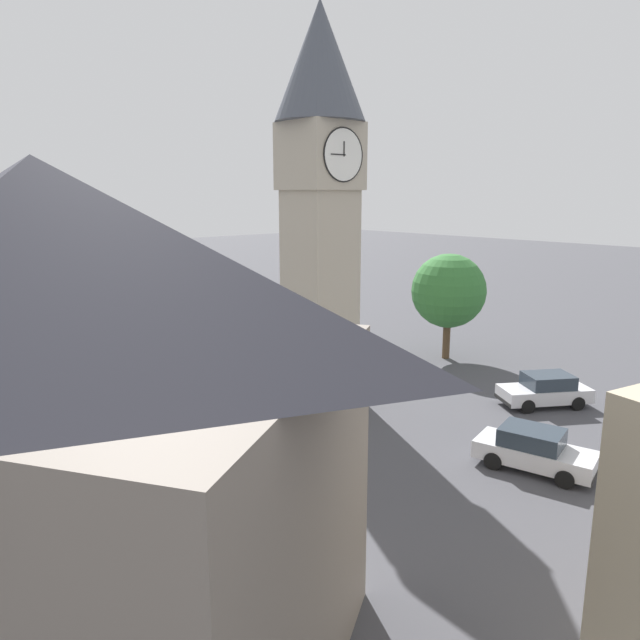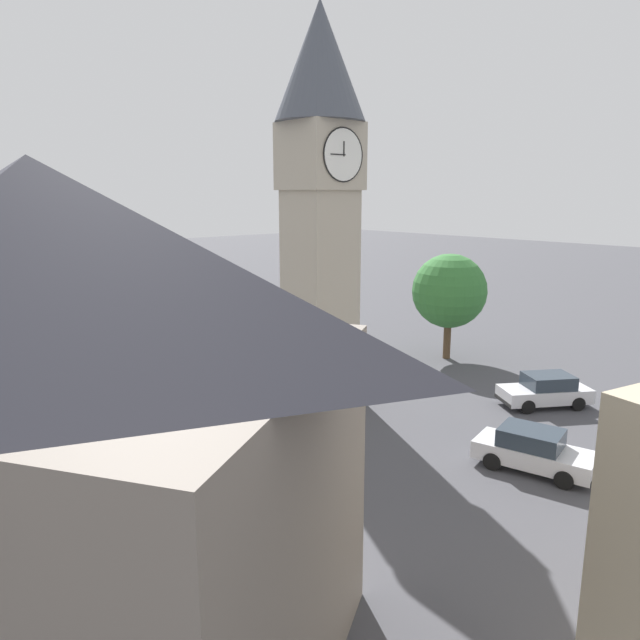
{
  "view_description": "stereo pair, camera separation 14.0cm",
  "coord_description": "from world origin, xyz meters",
  "px_view_note": "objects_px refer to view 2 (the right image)",
  "views": [
    {
      "loc": [
        18.19,
        20.74,
        9.74
      ],
      "look_at": [
        0.0,
        0.0,
        3.83
      ],
      "focal_mm": 33.07,
      "sensor_mm": 36.0,
      "label": 1
    },
    {
      "loc": [
        18.09,
        20.83,
        9.74
      ],
      "look_at": [
        0.0,
        0.0,
        3.83
      ],
      "focal_mm": 33.07,
      "sensor_mm": 36.0,
      "label": 2
    }
  ],
  "objects_px": {
    "car_blue_kerb": "(533,450)",
    "clock_tower": "(320,174)",
    "tree": "(449,291)",
    "building_terrace_right": "(53,428)",
    "car_white_side": "(545,390)",
    "pedestrian": "(374,353)",
    "car_red_corner": "(177,377)",
    "road_sign": "(276,331)",
    "car_black_far": "(146,348)",
    "car_silver_kerb": "(162,424)"
  },
  "relations": [
    {
      "from": "car_silver_kerb",
      "to": "car_blue_kerb",
      "type": "bearing_deg",
      "value": 129.07
    },
    {
      "from": "car_white_side",
      "to": "road_sign",
      "type": "distance_m",
      "value": 15.04
    },
    {
      "from": "car_red_corner",
      "to": "road_sign",
      "type": "xyz_separation_m",
      "value": [
        -6.82,
        -0.88,
        1.14
      ]
    },
    {
      "from": "car_red_corner",
      "to": "pedestrian",
      "type": "bearing_deg",
      "value": 158.45
    },
    {
      "from": "clock_tower",
      "to": "car_black_far",
      "type": "relative_size",
      "value": 4.17
    },
    {
      "from": "car_silver_kerb",
      "to": "clock_tower",
      "type": "bearing_deg",
      "value": -179.89
    },
    {
      "from": "car_red_corner",
      "to": "car_blue_kerb",
      "type": "bearing_deg",
      "value": 108.73
    },
    {
      "from": "clock_tower",
      "to": "pedestrian",
      "type": "height_order",
      "value": "clock_tower"
    },
    {
      "from": "clock_tower",
      "to": "road_sign",
      "type": "xyz_separation_m",
      "value": [
        -1.87,
        -6.12,
        -8.72
      ]
    },
    {
      "from": "car_white_side",
      "to": "building_terrace_right",
      "type": "distance_m",
      "value": 22.56
    },
    {
      "from": "car_blue_kerb",
      "to": "tree",
      "type": "xyz_separation_m",
      "value": [
        -9.73,
        -11.18,
        3.35
      ]
    },
    {
      "from": "car_white_side",
      "to": "road_sign",
      "type": "bearing_deg",
      "value": -69.79
    },
    {
      "from": "pedestrian",
      "to": "car_white_side",
      "type": "bearing_deg",
      "value": 102.0
    },
    {
      "from": "tree",
      "to": "building_terrace_right",
      "type": "relative_size",
      "value": 0.46
    },
    {
      "from": "car_silver_kerb",
      "to": "tree",
      "type": "bearing_deg",
      "value": -179.46
    },
    {
      "from": "car_blue_kerb",
      "to": "clock_tower",
      "type": "bearing_deg",
      "value": -87.06
    },
    {
      "from": "car_white_side",
      "to": "pedestrian",
      "type": "bearing_deg",
      "value": -78.0
    },
    {
      "from": "car_white_side",
      "to": "building_terrace_right",
      "type": "relative_size",
      "value": 0.32
    },
    {
      "from": "car_red_corner",
      "to": "car_silver_kerb",
      "type": "bearing_deg",
      "value": 56.94
    },
    {
      "from": "car_black_far",
      "to": "car_blue_kerb",
      "type": "bearing_deg",
      "value": 100.58
    },
    {
      "from": "car_silver_kerb",
      "to": "building_terrace_right",
      "type": "height_order",
      "value": "building_terrace_right"
    },
    {
      "from": "car_silver_kerb",
      "to": "tree",
      "type": "relative_size",
      "value": 0.7
    },
    {
      "from": "car_blue_kerb",
      "to": "car_white_side",
      "type": "distance_m",
      "value": 7.17
    },
    {
      "from": "car_white_side",
      "to": "clock_tower",
      "type": "bearing_deg",
      "value": -48.44
    },
    {
      "from": "car_blue_kerb",
      "to": "car_silver_kerb",
      "type": "relative_size",
      "value": 1.0
    },
    {
      "from": "car_silver_kerb",
      "to": "pedestrian",
      "type": "distance_m",
      "value": 13.52
    },
    {
      "from": "pedestrian",
      "to": "road_sign",
      "type": "xyz_separation_m",
      "value": [
        3.22,
        -4.84,
        0.89
      ]
    },
    {
      "from": "clock_tower",
      "to": "building_terrace_right",
      "type": "xyz_separation_m",
      "value": [
        14.99,
        9.43,
        -5.3
      ]
    },
    {
      "from": "car_white_side",
      "to": "car_black_far",
      "type": "xyz_separation_m",
      "value": [
        10.72,
        -19.58,
        0.0
      ]
    },
    {
      "from": "car_silver_kerb",
      "to": "car_black_far",
      "type": "height_order",
      "value": "same"
    },
    {
      "from": "car_black_far",
      "to": "road_sign",
      "type": "height_order",
      "value": "road_sign"
    },
    {
      "from": "car_white_side",
      "to": "pedestrian",
      "type": "distance_m",
      "value": 9.44
    },
    {
      "from": "tree",
      "to": "pedestrian",
      "type": "bearing_deg",
      "value": -12.09
    },
    {
      "from": "building_terrace_right",
      "to": "road_sign",
      "type": "distance_m",
      "value": 23.19
    },
    {
      "from": "car_blue_kerb",
      "to": "road_sign",
      "type": "bearing_deg",
      "value": -94.36
    },
    {
      "from": "car_black_far",
      "to": "road_sign",
      "type": "distance_m",
      "value": 7.89
    },
    {
      "from": "car_blue_kerb",
      "to": "pedestrian",
      "type": "height_order",
      "value": "pedestrian"
    },
    {
      "from": "car_white_side",
      "to": "car_silver_kerb",
      "type": "bearing_deg",
      "value": -27.25
    },
    {
      "from": "pedestrian",
      "to": "road_sign",
      "type": "distance_m",
      "value": 5.88
    },
    {
      "from": "clock_tower",
      "to": "tree",
      "type": "height_order",
      "value": "clock_tower"
    },
    {
      "from": "pedestrian",
      "to": "building_terrace_right",
      "type": "relative_size",
      "value": 0.12
    },
    {
      "from": "pedestrian",
      "to": "road_sign",
      "type": "relative_size",
      "value": 0.6
    },
    {
      "from": "car_white_side",
      "to": "tree",
      "type": "xyz_separation_m",
      "value": [
        -3.24,
        -8.12,
        3.35
      ]
    },
    {
      "from": "road_sign",
      "to": "tree",
      "type": "bearing_deg",
      "value": 144.73
    },
    {
      "from": "road_sign",
      "to": "car_black_far",
      "type": "bearing_deg",
      "value": -44.87
    },
    {
      "from": "building_terrace_right",
      "to": "car_white_side",
      "type": "bearing_deg",
      "value": -176.19
    },
    {
      "from": "clock_tower",
      "to": "car_silver_kerb",
      "type": "height_order",
      "value": "clock_tower"
    },
    {
      "from": "tree",
      "to": "car_silver_kerb",
      "type": "bearing_deg",
      "value": 0.54
    },
    {
      "from": "building_terrace_right",
      "to": "road_sign",
      "type": "xyz_separation_m",
      "value": [
        -16.87,
        -15.54,
        -3.42
      ]
    },
    {
      "from": "car_red_corner",
      "to": "tree",
      "type": "relative_size",
      "value": 0.66
    }
  ]
}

